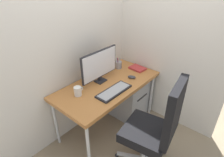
% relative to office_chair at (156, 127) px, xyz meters
% --- Properties ---
extents(ground_plane, '(8.00, 8.00, 0.00)m').
position_rel_office_chair_xyz_m(ground_plane, '(0.17, 0.79, -0.60)').
color(ground_plane, gray).
extents(wall_back, '(2.73, 0.04, 2.80)m').
position_rel_office_chair_xyz_m(wall_back, '(0.17, 1.16, 0.80)').
color(wall_back, silver).
rests_on(wall_back, ground_plane).
extents(wall_side_right, '(0.04, 2.02, 2.80)m').
position_rel_office_chair_xyz_m(wall_side_right, '(0.90, 0.60, 0.80)').
color(wall_side_right, silver).
rests_on(wall_side_right, ground_plane).
extents(desk, '(1.40, 0.69, 0.72)m').
position_rel_office_chair_xyz_m(desk, '(0.17, 0.79, 0.06)').
color(desk, '#B27038').
rests_on(desk, ground_plane).
extents(office_chair, '(0.63, 0.63, 1.14)m').
position_rel_office_chair_xyz_m(office_chair, '(0.00, 0.00, 0.00)').
color(office_chair, black).
rests_on(office_chair, ground_plane).
extents(filing_cabinet, '(0.47, 0.49, 0.56)m').
position_rel_office_chair_xyz_m(filing_cabinet, '(0.59, 0.77, -0.32)').
color(filing_cabinet, '#9EA0A5').
rests_on(filing_cabinet, ground_plane).
extents(monitor, '(0.58, 0.11, 0.41)m').
position_rel_office_chair_xyz_m(monitor, '(0.15, 0.91, 0.34)').
color(monitor, black).
rests_on(monitor, desk).
extents(keyboard, '(0.47, 0.18, 0.02)m').
position_rel_office_chair_xyz_m(keyboard, '(0.07, 0.61, 0.13)').
color(keyboard, black).
rests_on(keyboard, desk).
extents(mouse, '(0.09, 0.12, 0.03)m').
position_rel_office_chair_xyz_m(mouse, '(0.47, 0.64, 0.13)').
color(mouse, '#333338').
rests_on(mouse, desk).
extents(pen_holder, '(0.09, 0.09, 0.17)m').
position_rel_office_chair_xyz_m(pen_holder, '(0.59, 0.97, 0.17)').
color(pen_holder, gray).
rests_on(pen_holder, desk).
extents(notebook, '(0.18, 0.23, 0.03)m').
position_rel_office_chair_xyz_m(notebook, '(0.75, 0.73, 0.13)').
color(notebook, '#B23333').
rests_on(notebook, desk).
extents(coffee_mug, '(0.12, 0.09, 0.11)m').
position_rel_office_chair_xyz_m(coffee_mug, '(-0.24, 0.88, 0.17)').
color(coffee_mug, white).
rests_on(coffee_mug, desk).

